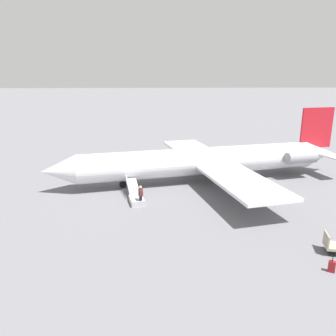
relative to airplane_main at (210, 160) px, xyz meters
The scene contains 5 objects.
ground_plane 2.32m from the airplane_main, 11.66° to the left, with size 600.00×600.00×0.00m, color slate.
airplane_main is the anchor object (origin of this frame).
boarding_stairs 9.20m from the airplane_main, 37.10° to the left, with size 1.82×4.14×1.74m.
passenger 9.43m from the airplane_main, 43.71° to the left, with size 0.39×0.56×1.74m.
suitcase 16.89m from the airplane_main, 102.70° to the left, with size 0.42×0.37×0.88m.
Camera 1 is at (5.00, 31.16, 10.12)m, focal length 35.00 mm.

